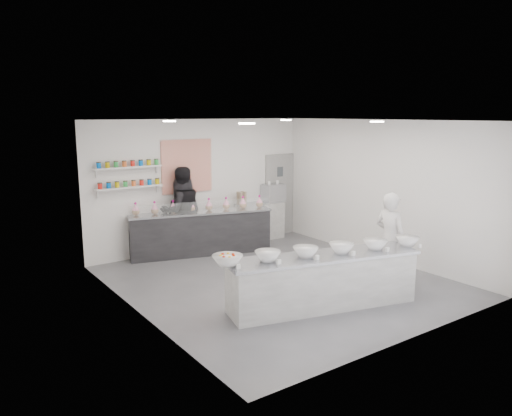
% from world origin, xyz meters
% --- Properties ---
extents(floor, '(6.00, 6.00, 0.00)m').
position_xyz_m(floor, '(0.00, 0.00, 0.00)').
color(floor, '#515156').
rests_on(floor, ground).
extents(ceiling, '(6.00, 6.00, 0.00)m').
position_xyz_m(ceiling, '(0.00, 0.00, 3.00)').
color(ceiling, white).
rests_on(ceiling, floor).
extents(back_wall, '(5.50, 0.00, 5.50)m').
position_xyz_m(back_wall, '(0.00, 3.00, 1.50)').
color(back_wall, white).
rests_on(back_wall, floor).
extents(left_wall, '(0.00, 6.00, 6.00)m').
position_xyz_m(left_wall, '(-2.75, 0.00, 1.50)').
color(left_wall, white).
rests_on(left_wall, floor).
extents(right_wall, '(0.00, 6.00, 6.00)m').
position_xyz_m(right_wall, '(2.75, 0.00, 1.50)').
color(right_wall, white).
rests_on(right_wall, floor).
extents(back_door, '(0.88, 0.04, 2.10)m').
position_xyz_m(back_door, '(2.30, 2.97, 1.05)').
color(back_door, gray).
rests_on(back_door, floor).
extents(pattern_panel, '(1.25, 0.03, 1.20)m').
position_xyz_m(pattern_panel, '(-0.35, 2.98, 1.95)').
color(pattern_panel, red).
rests_on(pattern_panel, back_wall).
extents(jar_shelf_lower, '(1.45, 0.22, 0.04)m').
position_xyz_m(jar_shelf_lower, '(-1.75, 2.90, 1.60)').
color(jar_shelf_lower, silver).
rests_on(jar_shelf_lower, back_wall).
extents(jar_shelf_upper, '(1.45, 0.22, 0.04)m').
position_xyz_m(jar_shelf_upper, '(-1.75, 2.90, 2.02)').
color(jar_shelf_upper, silver).
rests_on(jar_shelf_upper, back_wall).
extents(preserve_jars, '(1.45, 0.10, 0.56)m').
position_xyz_m(preserve_jars, '(-1.75, 2.88, 1.88)').
color(preserve_jars, red).
rests_on(preserve_jars, jar_shelf_lower).
extents(downlight_0, '(0.24, 0.24, 0.02)m').
position_xyz_m(downlight_0, '(-1.40, -1.00, 2.98)').
color(downlight_0, white).
rests_on(downlight_0, ceiling).
extents(downlight_1, '(0.24, 0.24, 0.02)m').
position_xyz_m(downlight_1, '(1.40, -1.00, 2.98)').
color(downlight_1, white).
rests_on(downlight_1, ceiling).
extents(downlight_2, '(0.24, 0.24, 0.02)m').
position_xyz_m(downlight_2, '(-1.40, 1.60, 2.98)').
color(downlight_2, white).
rests_on(downlight_2, ceiling).
extents(downlight_3, '(0.24, 0.24, 0.02)m').
position_xyz_m(downlight_3, '(1.40, 1.60, 2.98)').
color(downlight_3, white).
rests_on(downlight_3, ceiling).
extents(prep_counter, '(3.31, 1.51, 0.88)m').
position_xyz_m(prep_counter, '(-0.19, -1.41, 0.44)').
color(prep_counter, '#9C9B97').
rests_on(prep_counter, floor).
extents(back_bar, '(3.21, 1.41, 0.98)m').
position_xyz_m(back_bar, '(-0.30, 2.48, 0.49)').
color(back_bar, black).
rests_on(back_bar, floor).
extents(sneeze_guard, '(3.02, 0.85, 0.27)m').
position_xyz_m(sneeze_guard, '(-0.37, 2.22, 1.12)').
color(sneeze_guard, white).
rests_on(sneeze_guard, back_bar).
extents(espresso_ledge, '(1.28, 0.41, 0.95)m').
position_xyz_m(espresso_ledge, '(1.55, 2.78, 0.47)').
color(espresso_ledge, '#9C9B97').
rests_on(espresso_ledge, floor).
extents(espresso_machine, '(0.54, 0.38, 0.41)m').
position_xyz_m(espresso_machine, '(1.96, 2.78, 1.16)').
color(espresso_machine, '#93969E').
rests_on(espresso_machine, espresso_ledge).
extents(cup_stacks, '(0.24, 0.24, 0.32)m').
position_xyz_m(cup_stacks, '(1.00, 2.78, 1.11)').
color(cup_stacks, gray).
rests_on(cup_stacks, espresso_ledge).
extents(prep_bowls, '(3.67, 1.40, 0.16)m').
position_xyz_m(prep_bowls, '(-0.19, -1.41, 0.96)').
color(prep_bowls, white).
rests_on(prep_bowls, prep_counter).
extents(label_cards, '(3.31, 0.04, 0.07)m').
position_xyz_m(label_cards, '(-0.06, -1.92, 0.92)').
color(label_cards, white).
rests_on(label_cards, prep_counter).
extents(cookie_bags, '(2.90, 0.95, 0.28)m').
position_xyz_m(cookie_bags, '(-0.30, 2.48, 1.12)').
color(cookie_bags, pink).
rests_on(cookie_bags, back_bar).
extents(woman_prep, '(0.47, 0.66, 1.73)m').
position_xyz_m(woman_prep, '(1.58, -1.28, 0.86)').
color(woman_prep, silver).
rests_on(woman_prep, floor).
extents(staff_left, '(1.01, 0.82, 1.98)m').
position_xyz_m(staff_left, '(-0.64, 2.73, 0.99)').
color(staff_left, black).
rests_on(staff_left, floor).
extents(staff_right, '(0.89, 0.60, 1.75)m').
position_xyz_m(staff_right, '(-0.58, 2.73, 0.88)').
color(staff_right, black).
rests_on(staff_right, floor).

